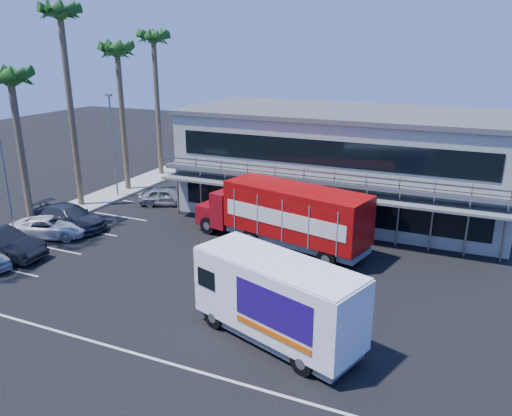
% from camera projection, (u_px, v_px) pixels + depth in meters
% --- Properties ---
extents(ground, '(120.00, 120.00, 0.00)m').
position_uv_depth(ground, '(206.00, 288.00, 24.90)').
color(ground, black).
rests_on(ground, ground).
extents(building, '(22.40, 12.00, 7.30)m').
position_uv_depth(building, '(344.00, 161.00, 35.63)').
color(building, '#969D90').
rests_on(building, ground).
extents(curb_strip, '(3.00, 32.00, 0.16)m').
position_uv_depth(curb_strip, '(64.00, 213.00, 35.83)').
color(curb_strip, '#A5A399').
rests_on(curb_strip, ground).
extents(palm_c, '(2.80, 2.80, 10.75)m').
position_uv_depth(palm_c, '(11.00, 86.00, 30.34)').
color(palm_c, brown).
rests_on(palm_c, ground).
extents(palm_d, '(2.80, 2.80, 14.75)m').
position_uv_depth(palm_d, '(61.00, 26.00, 33.70)').
color(palm_d, brown).
rests_on(palm_d, ground).
extents(palm_e, '(2.80, 2.80, 12.25)m').
position_uv_depth(palm_e, '(118.00, 59.00, 38.55)').
color(palm_e, brown).
rests_on(palm_e, ground).
extents(palm_f, '(2.80, 2.80, 13.25)m').
position_uv_depth(palm_f, '(154.00, 46.00, 43.21)').
color(palm_f, brown).
rests_on(palm_f, ground).
extents(light_pole_near, '(0.50, 0.25, 8.09)m').
position_uv_depth(light_pole_near, '(4.00, 169.00, 29.80)').
color(light_pole_near, gray).
rests_on(light_pole_near, ground).
extents(light_pole_far, '(0.50, 0.25, 8.09)m').
position_uv_depth(light_pole_far, '(113.00, 141.00, 38.50)').
color(light_pole_far, gray).
rests_on(light_pole_far, ground).
extents(red_truck, '(11.59, 5.19, 3.80)m').
position_uv_depth(red_truck, '(284.00, 214.00, 29.44)').
color(red_truck, maroon).
rests_on(red_truck, ground).
extents(white_van, '(7.64, 4.70, 3.53)m').
position_uv_depth(white_van, '(277.00, 299.00, 19.99)').
color(white_van, white).
rests_on(white_van, ground).
extents(parked_car_b, '(5.27, 2.17, 1.70)m').
position_uv_depth(parked_car_b, '(1.00, 244.00, 28.24)').
color(parked_car_b, black).
rests_on(parked_car_b, ground).
extents(parked_car_c, '(5.21, 3.94, 1.31)m').
position_uv_depth(parked_car_c, '(49.00, 227.00, 31.40)').
color(parked_car_c, white).
rests_on(parked_car_c, ground).
extents(parked_car_d, '(5.52, 2.57, 1.56)m').
position_uv_depth(parked_car_d, '(70.00, 217.00, 32.91)').
color(parked_car_d, '#272A34').
rests_on(parked_car_d, ground).
extents(parked_car_e, '(4.29, 2.96, 1.36)m').
position_uv_depth(parked_car_e, '(166.00, 196.00, 37.72)').
color(parked_car_e, gray).
rests_on(parked_car_e, ground).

